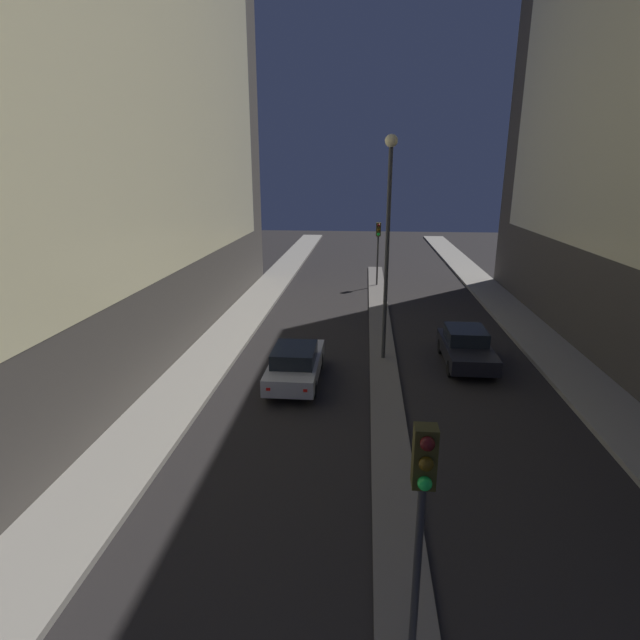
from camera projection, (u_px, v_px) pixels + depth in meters
building_left at (79, 75)px, 18.25m from camera, size 6.01×34.70×22.10m
median_strip at (382, 343)px, 22.93m from camera, size 1.11×38.02×0.13m
traffic_light_near at (422, 500)px, 6.92m from camera, size 0.32×0.42×4.24m
traffic_light_mid at (378, 240)px, 33.65m from camera, size 0.32×0.42×4.24m
street_lamp at (388, 219)px, 19.37m from camera, size 0.48×0.48×8.86m
car_left_lane at (295, 364)px, 18.67m from camera, size 1.79×4.51×1.47m
car_right_lane at (466, 347)px, 20.44m from camera, size 1.82×4.19×1.48m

